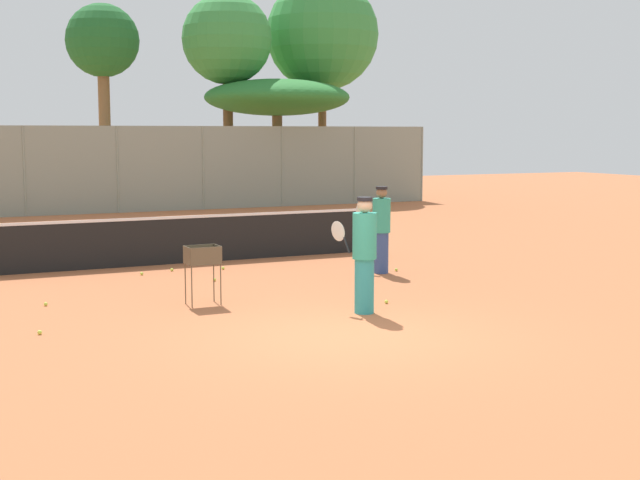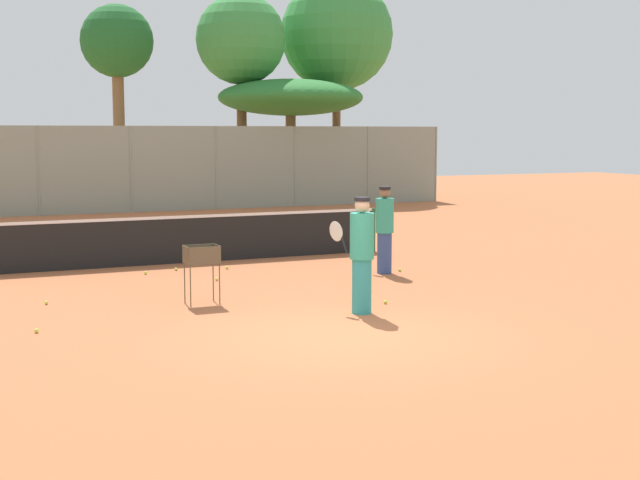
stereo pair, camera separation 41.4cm
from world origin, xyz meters
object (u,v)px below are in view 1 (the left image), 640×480
object	(u,v)px
player_white_outfit	(381,228)
parked_car	(156,185)
tennis_net	(183,239)
player_red_cap	(364,253)
ball_cart	(203,260)

from	to	relation	value
player_white_outfit	parked_car	bearing A→B (deg)	-24.48
tennis_net	player_red_cap	xyz separation A→B (m)	(1.00, -6.60, 0.42)
tennis_net	ball_cart	distance (m)	4.92
player_white_outfit	player_red_cap	size ratio (longest dim) A/B	0.96
ball_cart	tennis_net	bearing A→B (deg)	76.92
player_white_outfit	tennis_net	bearing A→B (deg)	25.09
ball_cart	parked_car	xyz separation A→B (m)	(5.50, 23.01, -0.11)
tennis_net	player_white_outfit	xyz separation A→B (m)	(3.30, -3.12, 0.38)
tennis_net	parked_car	size ratio (longest dim) A/B	2.25
player_white_outfit	player_red_cap	bearing A→B (deg)	125.03
tennis_net	player_white_outfit	distance (m)	4.55
parked_car	player_white_outfit	bearing A→B (deg)	-92.92
player_red_cap	parked_car	size ratio (longest dim) A/B	0.45
tennis_net	player_red_cap	world-z (taller)	player_red_cap
tennis_net	ball_cart	bearing A→B (deg)	-103.08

